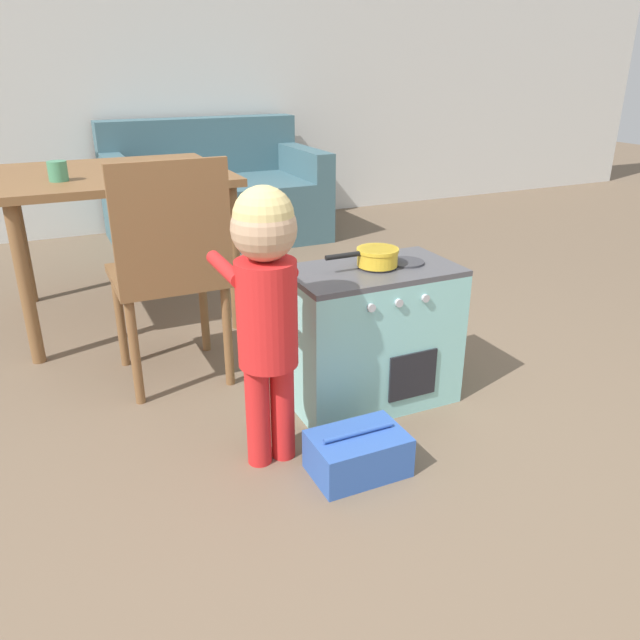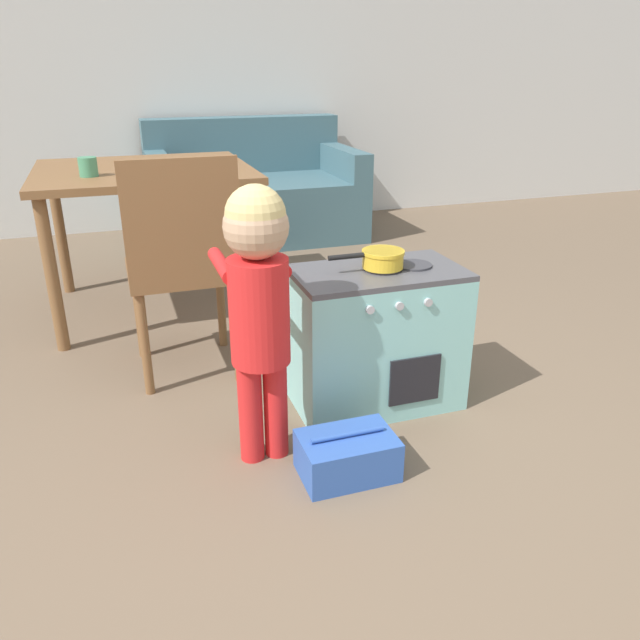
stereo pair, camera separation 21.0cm
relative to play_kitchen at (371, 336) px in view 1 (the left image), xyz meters
name	(u,v)px [view 1 (the left image)]	position (x,y,z in m)	size (l,w,h in m)	color
ground_plane	(406,568)	(-0.34, -0.81, -0.26)	(16.00, 16.00, 0.00)	brown
wall_back	(118,46)	(-0.34, 3.05, 1.04)	(10.00, 0.06, 2.60)	silver
play_kitchen	(371,336)	(0.00, 0.00, 0.00)	(0.60, 0.36, 0.53)	#8CD1CC
toy_pot	(377,256)	(0.01, 0.00, 0.31)	(0.28, 0.15, 0.06)	yellow
child_figure	(266,290)	(-0.48, -0.21, 0.32)	(0.21, 0.35, 0.89)	red
toy_basket	(358,453)	(-0.26, -0.39, -0.20)	(0.29, 0.20, 0.15)	#335BB2
dining_table	(115,191)	(-0.69, 1.28, 0.37)	(1.02, 0.93, 0.72)	brown
dining_chair_near	(170,268)	(-0.63, 0.44, 0.22)	(0.42, 0.42, 0.90)	brown
couch	(213,197)	(0.13, 2.57, 0.03)	(1.46, 0.92, 0.82)	#426670
cup_on_table	(58,171)	(-0.94, 1.11, 0.50)	(0.08, 0.08, 0.08)	#478E66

